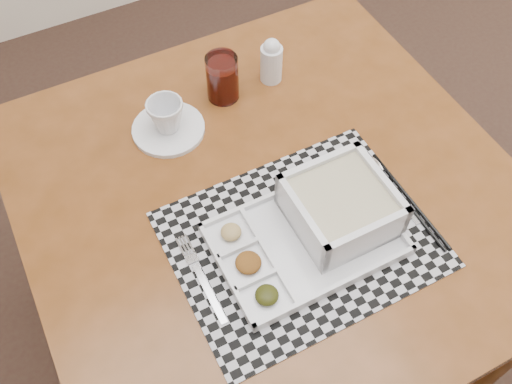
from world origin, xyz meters
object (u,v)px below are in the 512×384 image
dining_table (271,210)px  juice_glass (222,79)px  creamer_bottle (271,61)px  serving_tray (329,217)px  cup (166,116)px

dining_table → juice_glass: (0.03, 0.27, 0.12)m
dining_table → creamer_bottle: (0.14, 0.27, 0.12)m
dining_table → juice_glass: juice_glass is taller
dining_table → creamer_bottle: creamer_bottle is taller
serving_tray → creamer_bottle: 0.40m
serving_tray → creamer_bottle: creamer_bottle is taller
dining_table → serving_tray: 0.17m
dining_table → serving_tray: serving_tray is taller
serving_tray → cup: serving_tray is taller
dining_table → juice_glass: 0.29m
dining_table → cup: bearing=117.1°
dining_table → serving_tray: bearing=-68.3°
cup → juice_glass: 0.15m
creamer_bottle → serving_tray: bearing=-103.5°
cup → juice_glass: (0.14, 0.04, 0.00)m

